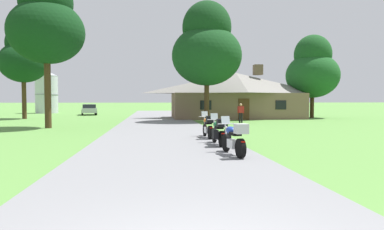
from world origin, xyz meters
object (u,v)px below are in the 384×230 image
object	(u,v)px
motorcycle_blue_nearest_to_camera	(234,139)
motorcycle_green_second_in_row	(219,132)
tree_left_far	(23,57)
tree_left_near	(46,23)
tree_by_lodge_front	(207,47)
metal_silo_distant	(47,92)
tree_right_of_lodge	(313,69)
parked_silver_suv_far_left	(89,109)
bystander_red_shirt_near_lodge	(241,112)
motorcycle_orange_farthest_in_row	(208,127)

from	to	relation	value
motorcycle_blue_nearest_to_camera	motorcycle_green_second_in_row	xyz separation A→B (m)	(-0.00, 2.67, -0.01)
motorcycle_green_second_in_row	tree_left_far	bearing A→B (deg)	123.31
tree_left_far	tree_left_near	bearing A→B (deg)	-64.14
motorcycle_green_second_in_row	tree_by_lodge_front	world-z (taller)	tree_by_lodge_front
metal_silo_distant	tree_by_lodge_front	bearing A→B (deg)	-47.88
tree_right_of_lodge	parked_silver_suv_far_left	xyz separation A→B (m)	(-25.87, 10.20, -4.56)
motorcycle_blue_nearest_to_camera	bystander_red_shirt_near_lodge	size ratio (longest dim) A/B	1.25
metal_silo_distant	bystander_red_shirt_near_lodge	bearing A→B (deg)	-46.79
motorcycle_orange_farthest_in_row	tree_left_far	world-z (taller)	tree_left_far
bystander_red_shirt_near_lodge	tree_left_near	world-z (taller)	tree_left_near
parked_silver_suv_far_left	tree_left_far	bearing A→B (deg)	-129.50
motorcycle_green_second_in_row	motorcycle_orange_farthest_in_row	distance (m)	2.85
tree_left_near	tree_left_far	size ratio (longest dim) A/B	1.11
tree_by_lodge_front	motorcycle_orange_farthest_in_row	bearing A→B (deg)	-98.75
motorcycle_green_second_in_row	motorcycle_orange_farthest_in_row	xyz separation A→B (m)	(-0.01, 2.85, 0.01)
motorcycle_blue_nearest_to_camera	tree_right_of_lodge	xyz separation A→B (m)	(14.75, 24.58, 4.72)
tree_left_far	motorcycle_orange_farthest_in_row	bearing A→B (deg)	-51.61
motorcycle_orange_farthest_in_row	parked_silver_suv_far_left	world-z (taller)	parked_silver_suv_far_left
tree_left_near	tree_left_far	bearing A→B (deg)	115.86
motorcycle_orange_farthest_in_row	bystander_red_shirt_near_lodge	size ratio (longest dim) A/B	1.25
motorcycle_green_second_in_row	bystander_red_shirt_near_lodge	size ratio (longest dim) A/B	1.25
tree_left_near	parked_silver_suv_far_left	distance (m)	22.43
tree_by_lodge_front	metal_silo_distant	xyz separation A→B (m)	(-20.68, 22.87, -3.48)
motorcycle_orange_farthest_in_row	tree_right_of_lodge	distance (m)	24.56
bystander_red_shirt_near_lodge	tree_by_lodge_front	xyz separation A→B (m)	(-2.65, 1.96, 5.74)
motorcycle_green_second_in_row	bystander_red_shirt_near_lodge	world-z (taller)	bystander_red_shirt_near_lodge
tree_left_far	parked_silver_suv_far_left	size ratio (longest dim) A/B	1.97
motorcycle_orange_farthest_in_row	metal_silo_distant	size ratio (longest dim) A/B	0.33
motorcycle_orange_farthest_in_row	tree_right_of_lodge	bearing A→B (deg)	50.45
tree_left_near	tree_by_lodge_front	size ratio (longest dim) A/B	0.98
tree_by_lodge_front	parked_silver_suv_far_left	world-z (taller)	tree_by_lodge_front
tree_left_far	metal_silo_distant	size ratio (longest dim) A/B	1.50
motorcycle_orange_farthest_in_row	tree_left_near	distance (m)	14.29
bystander_red_shirt_near_lodge	parked_silver_suv_far_left	bearing A→B (deg)	-32.08
motorcycle_orange_farthest_in_row	metal_silo_distant	world-z (taller)	metal_silo_distant
bystander_red_shirt_near_lodge	motorcycle_blue_nearest_to_camera	bearing A→B (deg)	90.57
tree_left_far	parked_silver_suv_far_left	distance (m)	11.74
motorcycle_orange_farthest_in_row	tree_by_lodge_front	bearing A→B (deg)	79.45
motorcycle_blue_nearest_to_camera	tree_by_lodge_front	world-z (taller)	tree_by_lodge_front
motorcycle_orange_farthest_in_row	tree_left_near	world-z (taller)	tree_left_near
motorcycle_orange_farthest_in_row	tree_by_lodge_front	size ratio (longest dim) A/B	0.19
tree_left_near	tree_right_of_lodge	size ratio (longest dim) A/B	1.16
tree_right_of_lodge	bystander_red_shirt_near_lodge	bearing A→B (deg)	-143.42
motorcycle_green_second_in_row	tree_left_far	world-z (taller)	tree_left_far
motorcycle_green_second_in_row	metal_silo_distant	xyz separation A→B (m)	(-18.60, 39.31, 2.59)
motorcycle_orange_farthest_in_row	tree_left_far	distance (m)	26.38
motorcycle_blue_nearest_to_camera	tree_by_lodge_front	xyz separation A→B (m)	(2.08, 19.10, 6.05)
bystander_red_shirt_near_lodge	metal_silo_distant	size ratio (longest dim) A/B	0.26
motorcycle_blue_nearest_to_camera	bystander_red_shirt_near_lodge	xyz separation A→B (m)	(4.73, 17.14, 0.31)
motorcycle_green_second_in_row	metal_silo_distant	bearing A→B (deg)	113.85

